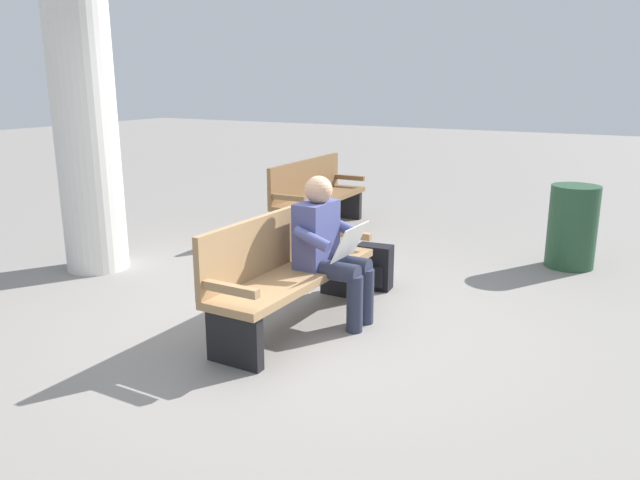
# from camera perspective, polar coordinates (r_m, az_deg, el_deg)

# --- Properties ---
(ground_plane) EXTENTS (40.00, 40.00, 0.00)m
(ground_plane) POSITION_cam_1_polar(r_m,az_deg,el_deg) (4.98, -2.17, -7.90)
(ground_plane) COLOR gray
(bench_near) EXTENTS (1.81, 0.50, 0.90)m
(bench_near) POSITION_cam_1_polar(r_m,az_deg,el_deg) (4.86, -2.94, -2.73)
(bench_near) COLOR #9E7A51
(bench_near) RESTS_ON ground
(person_seated) EXTENTS (0.57, 0.58, 1.18)m
(person_seated) POSITION_cam_1_polar(r_m,az_deg,el_deg) (4.88, 0.80, -0.54)
(person_seated) COLOR #474C84
(person_seated) RESTS_ON ground
(backpack) EXTENTS (0.25, 0.33, 0.42)m
(backpack) POSITION_cam_1_polar(r_m,az_deg,el_deg) (5.79, 5.04, -2.53)
(backpack) COLOR black
(backpack) RESTS_ON ground
(bench_far) EXTENTS (1.81, 0.53, 0.90)m
(bench_far) POSITION_cam_1_polar(r_m,az_deg,el_deg) (7.99, -0.40, 4.20)
(bench_far) COLOR brown
(bench_far) RESTS_ON ground
(support_pillar) EXTENTS (0.61, 0.61, 3.92)m
(support_pillar) POSITION_cam_1_polar(r_m,az_deg,el_deg) (6.58, -21.20, 14.14)
(support_pillar) COLOR silver
(support_pillar) RESTS_ON ground
(trash_bin) EXTENTS (0.49, 0.49, 0.86)m
(trash_bin) POSITION_cam_1_polar(r_m,az_deg,el_deg) (6.89, 22.25, 1.15)
(trash_bin) COLOR #23472D
(trash_bin) RESTS_ON ground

